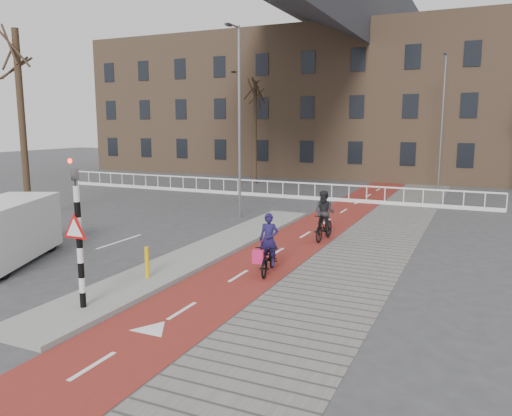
% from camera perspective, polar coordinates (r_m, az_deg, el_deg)
% --- Properties ---
extents(ground, '(120.00, 120.00, 0.00)m').
position_cam_1_polar(ground, '(13.81, -11.48, -9.15)').
color(ground, '#38383A').
rests_on(ground, ground).
extents(bike_lane, '(2.50, 60.00, 0.01)m').
position_cam_1_polar(bike_lane, '(21.91, 7.34, -2.00)').
color(bike_lane, maroon).
rests_on(bike_lane, ground).
extents(sidewalk, '(3.00, 60.00, 0.01)m').
position_cam_1_polar(sidewalk, '(21.28, 14.57, -2.58)').
color(sidewalk, slate).
rests_on(sidewalk, ground).
extents(curb_island, '(1.80, 16.00, 0.12)m').
position_cam_1_polar(curb_island, '(17.37, -5.61, -4.87)').
color(curb_island, gray).
rests_on(curb_island, ground).
extents(traffic_signal, '(0.80, 0.80, 3.68)m').
position_cam_1_polar(traffic_signal, '(12.17, -19.67, -2.36)').
color(traffic_signal, black).
rests_on(traffic_signal, curb_island).
extents(bollard, '(0.12, 0.12, 0.89)m').
position_cam_1_polar(bollard, '(14.36, -12.35, -6.08)').
color(bollard, '#EBB60D').
rests_on(bollard, curb_island).
extents(cyclist_near, '(0.91, 1.79, 1.80)m').
position_cam_1_polar(cyclist_near, '(14.79, 1.45, -5.20)').
color(cyclist_near, black).
rests_on(cyclist_near, bike_lane).
extents(cyclist_far, '(0.83, 1.78, 1.89)m').
position_cam_1_polar(cyclist_far, '(19.04, 7.80, -1.36)').
color(cyclist_far, black).
rests_on(cyclist_far, bike_lane).
extents(van, '(3.50, 4.97, 1.98)m').
position_cam_1_polar(van, '(17.64, -27.04, -2.39)').
color(van, silver).
rests_on(van, ground).
extents(railing, '(28.00, 0.10, 0.99)m').
position_cam_1_polar(railing, '(30.62, -0.41, 1.98)').
color(railing, silver).
rests_on(railing, ground).
extents(townhouse_row, '(46.00, 10.00, 15.90)m').
position_cam_1_polar(townhouse_row, '(44.00, 10.55, 13.96)').
color(townhouse_row, '#7F6047').
rests_on(townhouse_row, ground).
extents(tree_left, '(0.30, 0.30, 8.50)m').
position_cam_1_polar(tree_left, '(25.03, -25.14, 8.41)').
color(tree_left, '#2F2114').
rests_on(tree_left, ground).
extents(tree_mid, '(0.28, 0.28, 7.41)m').
position_cam_1_polar(tree_mid, '(36.91, -0.11, 8.59)').
color(tree_mid, '#2F2114').
rests_on(tree_mid, ground).
extents(streetlight_near, '(0.12, 0.12, 8.70)m').
position_cam_1_polar(streetlight_near, '(23.17, -1.91, 9.52)').
color(streetlight_near, slate).
rests_on(streetlight_near, ground).
extents(streetlight_left, '(0.12, 0.12, 8.10)m').
position_cam_1_polar(streetlight_left, '(37.03, -1.85, 9.12)').
color(streetlight_left, slate).
rests_on(streetlight_left, ground).
extents(streetlight_right, '(0.12, 0.12, 8.80)m').
position_cam_1_polar(streetlight_right, '(34.94, 20.48, 9.06)').
color(streetlight_right, slate).
rests_on(streetlight_right, ground).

